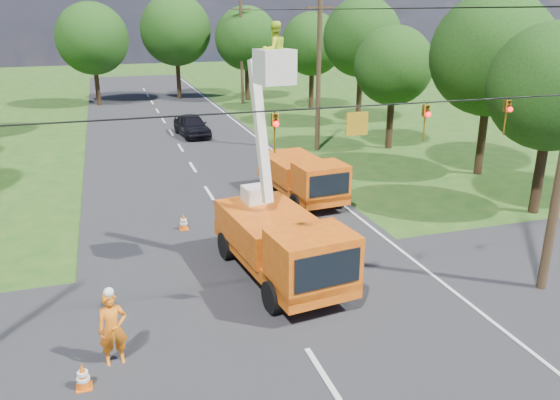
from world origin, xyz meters
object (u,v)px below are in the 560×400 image
object	(u,v)px
ground_worker	(113,329)
traffic_cone_2	(299,246)
second_truck	(303,176)
traffic_cone_7	(280,170)
tree_right_d	(362,38)
distant_car	(192,125)
traffic_cone_4	(83,376)
tree_right_b	(492,55)
tree_right_c	(394,66)
pole_right_mid	(319,70)
bucket_truck	(281,231)
traffic_cone_8	(184,222)
traffic_cone_3	(286,215)
pole_right_far	(242,50)
tree_right_e	(312,44)
tree_far_b	(176,30)
tree_right_a	(553,87)
tree_far_a	(92,39)
tree_far_c	(246,38)

from	to	relation	value
ground_worker	traffic_cone_2	size ratio (longest dim) A/B	2.85
second_truck	traffic_cone_2	size ratio (longest dim) A/B	8.67
traffic_cone_7	tree_right_d	bearing A→B (deg)	49.25
traffic_cone_2	distant_car	bearing A→B (deg)	91.30
traffic_cone_4	tree_right_b	size ratio (longest dim) A/B	0.07
tree_right_c	traffic_cone_4	bearing A→B (deg)	-133.65
distant_car	pole_right_mid	world-z (taller)	pole_right_mid
second_truck	bucket_truck	bearing A→B (deg)	-119.84
traffic_cone_8	traffic_cone_2	bearing A→B (deg)	-45.30
traffic_cone_3	pole_right_far	distance (m)	32.86
traffic_cone_2	pole_right_far	distance (m)	36.06
distant_car	pole_right_far	size ratio (longest dim) A/B	0.46
traffic_cone_7	traffic_cone_8	bearing A→B (deg)	-135.07
tree_right_e	tree_far_b	world-z (taller)	tree_far_b
distant_car	tree_right_a	world-z (taller)	tree_right_a
traffic_cone_8	pole_right_mid	bearing A→B (deg)	47.58
bucket_truck	tree_far_a	world-z (taller)	tree_far_a
bucket_truck	tree_right_c	xyz separation A→B (m)	(12.57, 15.72, 3.57)
pole_right_far	tree_far_a	world-z (taller)	pole_right_far
tree_right_b	tree_far_a	xyz separation A→B (m)	(-20.00, 31.00, -0.25)
traffic_cone_2	traffic_cone_4	xyz separation A→B (m)	(-7.48, -5.63, 0.00)
distant_car	tree_far_c	world-z (taller)	tree_far_c
bucket_truck	ground_worker	bearing A→B (deg)	-156.56
ground_worker	traffic_cone_7	distance (m)	17.30
bucket_truck	tree_right_e	size ratio (longest dim) A/B	0.96
distant_car	traffic_cone_7	bearing A→B (deg)	-83.24
distant_car	second_truck	bearing A→B (deg)	-87.17
tree_right_a	tree_far_a	world-z (taller)	tree_far_a
ground_worker	tree_right_d	xyz separation A→B (m)	(19.67, 26.93, 5.67)
traffic_cone_2	tree_far_c	xyz separation A→B (m)	(7.65, 37.12, 5.70)
tree_right_d	distant_car	bearing A→B (deg)	-178.10
bucket_truck	tree_right_a	bearing A→B (deg)	5.07
traffic_cone_2	tree_right_d	size ratio (longest dim) A/B	0.07
traffic_cone_4	tree_far_b	xyz separation A→B (m)	(8.64, 45.75, 6.45)
tree_right_d	tree_far_c	xyz separation A→B (m)	(-5.30, 15.00, -0.62)
distant_car	tree_far_c	bearing A→B (deg)	55.16
traffic_cone_8	traffic_cone_7	bearing A→B (deg)	44.93
bucket_truck	traffic_cone_8	size ratio (longest dim) A/B	11.69
traffic_cone_8	tree_right_d	size ratio (longest dim) A/B	0.07
pole_right_mid	tree_right_d	bearing A→B (deg)	48.01
bucket_truck	tree_right_d	distance (m)	28.07
second_truck	pole_right_far	xyz separation A→B (m)	(4.40, 29.25, 3.94)
second_truck	distant_car	distance (m)	16.04
ground_worker	tree_far_c	distance (m)	44.61
tree_right_c	ground_worker	bearing A→B (deg)	-133.67
ground_worker	tree_right_b	distance (m)	23.80
tree_far_c	tree_right_b	bearing A→B (deg)	-79.61
bucket_truck	tree_right_c	world-z (taller)	bucket_truck
traffic_cone_4	tree_far_a	xyz separation A→B (m)	(0.64, 43.75, 5.83)
traffic_cone_2	traffic_cone_3	xyz separation A→B (m)	(0.53, 3.19, 0.00)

